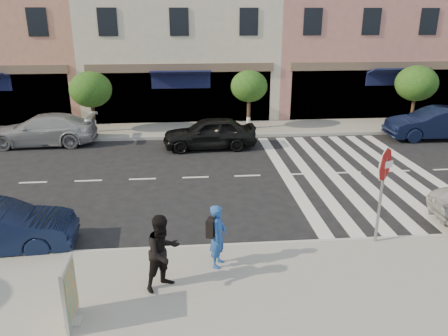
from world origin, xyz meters
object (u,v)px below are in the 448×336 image
at_px(stop_sign, 384,174).
at_px(photographer, 218,236).
at_px(walker, 163,252).
at_px(car_far_right, 435,124).
at_px(poster_board, 70,295).
at_px(car_far_mid, 210,133).
at_px(car_far_left, 43,130).

height_order(stop_sign, photographer, stop_sign).
xyz_separation_m(photographer, walker, (-1.26, -0.79, 0.08)).
bearing_deg(stop_sign, photographer, 165.29).
xyz_separation_m(photographer, car_far_right, (11.61, 10.86, -0.15)).
bearing_deg(poster_board, car_far_mid, 73.81).
relative_size(car_far_left, car_far_mid, 1.17).
xyz_separation_m(poster_board, car_far_mid, (3.39, 12.11, -0.07)).
height_order(photographer, walker, walker).
height_order(walker, car_far_right, walker).
bearing_deg(stop_sign, car_far_left, 112.35).
bearing_deg(car_far_mid, walker, -10.93).
bearing_deg(stop_sign, walker, 170.79).
distance_m(poster_board, car_far_right, 19.35).
relative_size(car_far_mid, car_far_right, 0.90).
height_order(photographer, car_far_left, photographer).
xyz_separation_m(walker, car_far_mid, (1.66, 11.06, -0.29)).
relative_size(photographer, poster_board, 1.18).
relative_size(photographer, car_far_mid, 0.37).
distance_m(stop_sign, car_far_left, 15.95).
bearing_deg(photographer, walker, 142.34).
bearing_deg(walker, car_far_right, 3.88).
bearing_deg(car_far_right, photographer, -45.05).
distance_m(photographer, poster_board, 3.51).
distance_m(car_far_mid, car_far_right, 11.22).
height_order(photographer, car_far_mid, photographer).
height_order(poster_board, car_far_right, car_far_right).
bearing_deg(poster_board, car_far_right, 40.47).
bearing_deg(car_far_left, poster_board, 17.39).
xyz_separation_m(stop_sign, car_far_right, (7.34, 10.09, -1.27)).
relative_size(poster_board, car_far_right, 0.28).
distance_m(car_far_left, car_far_right, 19.04).
distance_m(walker, poster_board, 2.04).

